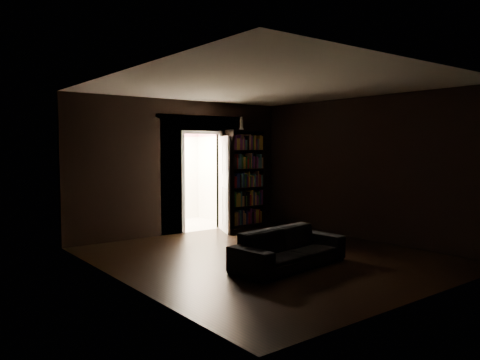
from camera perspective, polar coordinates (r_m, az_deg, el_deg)
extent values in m
plane|color=black|center=(7.85, 3.40, -9.35)|extent=(5.50, 5.50, 0.00)
cube|color=black|center=(9.37, -13.73, 1.37)|extent=(2.55, 0.10, 2.80)
cube|color=black|center=(10.90, 0.58, 1.84)|extent=(1.55, 0.10, 2.80)
cube|color=black|center=(10.20, -4.87, 7.58)|extent=(0.90, 0.10, 0.70)
cube|color=black|center=(6.30, -13.96, 0.14)|extent=(0.02, 5.50, 2.80)
cube|color=black|center=(9.48, 14.90, 1.38)|extent=(0.02, 5.50, 2.80)
cube|color=black|center=(5.87, 21.40, -0.29)|extent=(5.00, 0.02, 2.80)
cube|color=beige|center=(7.70, 3.49, 11.37)|extent=(5.00, 5.50, 0.02)
cube|color=white|center=(10.16, -4.64, -0.31)|extent=(1.04, 0.06, 2.17)
cube|color=#B1A89A|center=(11.06, -7.19, -5.72)|extent=(2.20, 1.80, 0.10)
cube|color=beige|center=(11.66, -9.37, 0.94)|extent=(2.20, 0.10, 2.40)
cube|color=beige|center=(10.43, -12.23, 0.55)|extent=(0.10, 1.60, 2.40)
cube|color=beige|center=(11.49, -2.73, 0.95)|extent=(0.10, 1.60, 2.40)
cube|color=beige|center=(10.92, -7.31, 7.32)|extent=(2.20, 1.80, 0.10)
cube|color=#C4697A|center=(11.60, -9.28, 5.97)|extent=(2.00, 0.04, 0.26)
imported|color=black|center=(7.21, 6.02, -7.53)|extent=(2.03, 1.07, 0.75)
cube|color=black|center=(10.61, 0.62, 0.15)|extent=(0.95, 0.63, 2.20)
cube|color=white|center=(11.00, -10.93, -1.22)|extent=(0.77, 0.71, 1.65)
cube|color=white|center=(10.00, -1.92, -0.51)|extent=(0.38, 0.80, 2.05)
cube|color=silver|center=(10.48, 0.18, 6.94)|extent=(0.11, 0.11, 0.30)
cube|color=black|center=(10.95, -11.06, 3.75)|extent=(0.62, 0.28, 0.26)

